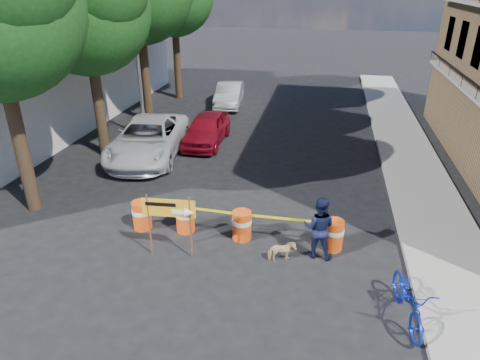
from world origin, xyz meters
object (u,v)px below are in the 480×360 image
at_px(barrel_far_left, 142,215).
at_px(suv_white, 148,139).
at_px(dog, 282,252).
at_px(sedan_red, 207,129).
at_px(barrel_far_right, 333,234).
at_px(detour_sign, 176,213).
at_px(pedestrian, 319,228).
at_px(barrel_mid_left, 185,217).
at_px(bicycle, 412,280).
at_px(sedan_silver, 229,94).
at_px(barrel_mid_right, 242,225).

height_order(barrel_far_left, suv_white, suv_white).
bearing_deg(dog, sedan_red, 6.49).
relative_size(barrel_far_right, detour_sign, 0.48).
bearing_deg(sedan_red, barrel_far_right, -53.47).
xyz_separation_m(pedestrian, dog, (-0.93, -0.47, -0.60)).
height_order(dog, suv_white, suv_white).
distance_m(barrel_mid_left, detour_sign, 1.61).
height_order(barrel_mid_left, pedestrian, pedestrian).
height_order(bicycle, sedan_silver, bicycle).
xyz_separation_m(pedestrian, sedan_red, (-5.41, 8.10, -0.21)).
bearing_deg(bicycle, barrel_mid_left, 149.33).
xyz_separation_m(barrel_mid_left, sedan_red, (-1.43, 7.59, 0.23)).
distance_m(bicycle, dog, 3.49).
xyz_separation_m(barrel_far_left, sedan_red, (-0.07, 7.69, 0.23)).
xyz_separation_m(detour_sign, bicycle, (5.84, -1.28, -0.31)).
relative_size(barrel_far_right, sedan_red, 0.22).
bearing_deg(sedan_silver, bicycle, -70.66).
xyz_separation_m(barrel_far_right, bicycle, (1.65, -2.52, 0.60)).
xyz_separation_m(suv_white, sedan_silver, (1.58, 8.67, -0.12)).
relative_size(barrel_mid_right, dog, 1.23).
bearing_deg(barrel_mid_right, barrel_mid_left, 177.39).
bearing_deg(pedestrian, barrel_mid_right, -6.01).
height_order(pedestrian, suv_white, pedestrian).
bearing_deg(suv_white, barrel_mid_right, -54.26).
relative_size(barrel_mid_left, dog, 1.23).
bearing_deg(barrel_mid_left, bicycle, -23.09).
distance_m(barrel_mid_right, sedan_silver, 14.71).
height_order(detour_sign, suv_white, detour_sign).
distance_m(barrel_far_left, dog, 4.50).
bearing_deg(sedan_silver, dog, -78.00).
relative_size(pedestrian, sedan_silver, 0.44).
relative_size(pedestrian, suv_white, 0.31).
xyz_separation_m(sedan_red, sedan_silver, (-0.42, 6.59, -0.02)).
xyz_separation_m(barrel_far_left, bicycle, (7.42, -2.48, 0.60)).
bearing_deg(barrel_mid_left, pedestrian, -7.28).
xyz_separation_m(barrel_far_right, pedestrian, (-0.43, -0.44, 0.44)).
bearing_deg(detour_sign, barrel_far_left, 138.43).
bearing_deg(bicycle, sedan_silver, 107.67).
height_order(barrel_mid_right, dog, barrel_mid_right).
height_order(barrel_far_right, detour_sign, detour_sign).
height_order(barrel_mid_left, suv_white, suv_white).
relative_size(detour_sign, sedan_red, 0.46).
height_order(barrel_far_right, bicycle, bicycle).
bearing_deg(barrel_mid_right, pedestrian, -10.94).
relative_size(barrel_far_left, dog, 1.23).
distance_m(bicycle, suv_white, 12.47).
bearing_deg(barrel_far_right, pedestrian, -133.89).
bearing_deg(barrel_far_left, pedestrian, -4.32).
bearing_deg(bicycle, pedestrian, 127.42).
bearing_deg(barrel_mid_left, suv_white, 121.88).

